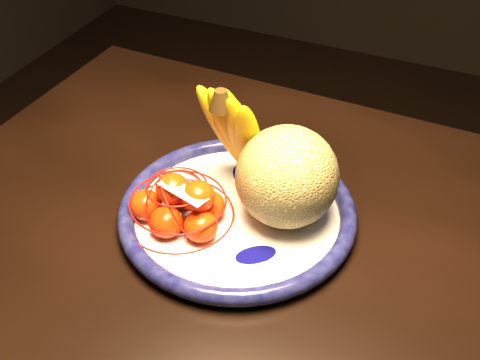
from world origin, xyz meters
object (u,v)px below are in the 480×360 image
at_px(cantaloupe, 287,177).
at_px(banana_bunch, 238,130).
at_px(mandarin_bag, 181,205).
at_px(dining_table, 388,350).
at_px(fruit_bowl, 237,212).

bearing_deg(cantaloupe, banana_bunch, 155.83).
bearing_deg(mandarin_bag, dining_table, -4.42).
distance_m(fruit_bowl, banana_bunch, 0.12).
xyz_separation_m(dining_table, cantaloupe, (-0.19, 0.10, 0.17)).
relative_size(dining_table, banana_bunch, 7.75).
relative_size(cantaloupe, banana_bunch, 0.74).
height_order(cantaloupe, mandarin_bag, cantaloupe).
relative_size(dining_table, mandarin_bag, 8.00).
bearing_deg(banana_bunch, mandarin_bag, -92.06).
bearing_deg(fruit_bowl, dining_table, -16.18).
height_order(dining_table, mandarin_bag, mandarin_bag).
bearing_deg(mandarin_bag, cantaloupe, 28.92).
bearing_deg(banana_bunch, fruit_bowl, -50.63).
height_order(dining_table, cantaloupe, cantaloupe).
bearing_deg(fruit_bowl, banana_bunch, 112.99).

